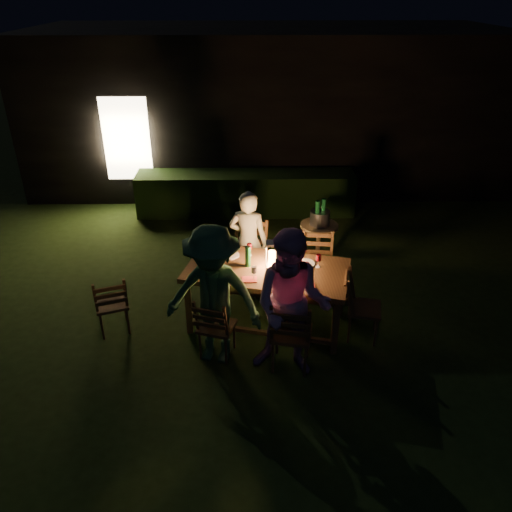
{
  "coord_description": "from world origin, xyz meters",
  "views": [
    {
      "loc": [
        -0.47,
        -5.4,
        4.0
      ],
      "look_at": [
        -0.36,
        0.29,
        0.89
      ],
      "focal_mm": 35.0,
      "sensor_mm": 36.0,
      "label": 1
    }
  ],
  "objects_px": {
    "chair_spare": "(113,314)",
    "person_house_side": "(248,242)",
    "chair_near_right": "(291,345)",
    "person_opp_left": "(213,297)",
    "chair_near_left": "(217,336)",
    "lantern": "(272,256)",
    "chair_far_left": "(248,270)",
    "chair_far_right": "(316,279)",
    "bottle_bucket_b": "(323,214)",
    "side_table": "(319,230)",
    "ice_bucket": "(320,218)",
    "person_opp_right": "(292,305)",
    "bottle_table": "(248,256)",
    "dining_table": "(267,274)",
    "bottle_bucket_a": "(317,216)",
    "chair_end": "(362,318)"
  },
  "relations": [
    {
      "from": "chair_near_right",
      "to": "ice_bucket",
      "type": "xyz_separation_m",
      "value": [
        0.6,
        2.29,
        0.58
      ]
    },
    {
      "from": "person_opp_right",
      "to": "bottle_bucket_a",
      "type": "distance_m",
      "value": 2.37
    },
    {
      "from": "ice_bucket",
      "to": "chair_end",
      "type": "bearing_deg",
      "value": -78.86
    },
    {
      "from": "person_opp_left",
      "to": "lantern",
      "type": "xyz_separation_m",
      "value": [
        0.7,
        0.72,
        0.12
      ]
    },
    {
      "from": "dining_table",
      "to": "chair_end",
      "type": "bearing_deg",
      "value": -0.02
    },
    {
      "from": "person_opp_right",
      "to": "bottle_bucket_b",
      "type": "xyz_separation_m",
      "value": [
        0.67,
        2.38,
        0.04
      ]
    },
    {
      "from": "person_opp_left",
      "to": "side_table",
      "type": "relative_size",
      "value": 2.25
    },
    {
      "from": "bottle_table",
      "to": "chair_near_left",
      "type": "bearing_deg",
      "value": -118.89
    },
    {
      "from": "lantern",
      "to": "chair_near_right",
      "type": "bearing_deg",
      "value": -78.19
    },
    {
      "from": "side_table",
      "to": "person_opp_left",
      "type": "bearing_deg",
      "value": -125.13
    },
    {
      "from": "chair_far_left",
      "to": "person_opp_left",
      "type": "height_order",
      "value": "person_opp_left"
    },
    {
      "from": "dining_table",
      "to": "chair_near_right",
      "type": "bearing_deg",
      "value": -59.66
    },
    {
      "from": "person_opp_left",
      "to": "lantern",
      "type": "bearing_deg",
      "value": 60.11
    },
    {
      "from": "chair_far_right",
      "to": "person_house_side",
      "type": "distance_m",
      "value": 1.1
    },
    {
      "from": "chair_spare",
      "to": "person_house_side",
      "type": "bearing_deg",
      "value": 11.66
    },
    {
      "from": "side_table",
      "to": "ice_bucket",
      "type": "bearing_deg",
      "value": 63.43
    },
    {
      "from": "person_opp_right",
      "to": "side_table",
      "type": "bearing_deg",
      "value": 89.46
    },
    {
      "from": "dining_table",
      "to": "chair_near_left",
      "type": "xyz_separation_m",
      "value": [
        -0.63,
        -0.63,
        -0.49
      ]
    },
    {
      "from": "dining_table",
      "to": "chair_near_left",
      "type": "distance_m",
      "value": 1.02
    },
    {
      "from": "chair_far_left",
      "to": "lantern",
      "type": "xyz_separation_m",
      "value": [
        0.31,
        -0.82,
        0.68
      ]
    },
    {
      "from": "chair_near_right",
      "to": "side_table",
      "type": "bearing_deg",
      "value": 86.33
    },
    {
      "from": "chair_far_right",
      "to": "chair_end",
      "type": "bearing_deg",
      "value": 124.16
    },
    {
      "from": "chair_far_right",
      "to": "chair_far_left",
      "type": "bearing_deg",
      "value": -7.5
    },
    {
      "from": "person_house_side",
      "to": "person_opp_right",
      "type": "bearing_deg",
      "value": 118.76
    },
    {
      "from": "person_opp_right",
      "to": "chair_far_right",
      "type": "bearing_deg",
      "value": 86.5
    },
    {
      "from": "person_opp_right",
      "to": "ice_bucket",
      "type": "height_order",
      "value": "person_opp_right"
    },
    {
      "from": "bottle_table",
      "to": "chair_spare",
      "type": "bearing_deg",
      "value": -173.66
    },
    {
      "from": "chair_spare",
      "to": "person_house_side",
      "type": "relative_size",
      "value": 0.58
    },
    {
      "from": "chair_near_left",
      "to": "lantern",
      "type": "xyz_separation_m",
      "value": [
        0.69,
        0.67,
        0.73
      ]
    },
    {
      "from": "chair_near_right",
      "to": "person_opp_left",
      "type": "distance_m",
      "value": 1.07
    },
    {
      "from": "chair_near_left",
      "to": "lantern",
      "type": "relative_size",
      "value": 2.56
    },
    {
      "from": "side_table",
      "to": "chair_spare",
      "type": "bearing_deg",
      "value": -151.11
    },
    {
      "from": "chair_far_left",
      "to": "chair_far_right",
      "type": "bearing_deg",
      "value": -177.71
    },
    {
      "from": "chair_spare",
      "to": "bottle_table",
      "type": "distance_m",
      "value": 1.89
    },
    {
      "from": "person_opp_left",
      "to": "lantern",
      "type": "height_order",
      "value": "person_opp_left"
    },
    {
      "from": "chair_near_left",
      "to": "person_house_side",
      "type": "height_order",
      "value": "person_house_side"
    },
    {
      "from": "chair_end",
      "to": "bottle_table",
      "type": "bearing_deg",
      "value": -91.33
    },
    {
      "from": "chair_spare",
      "to": "chair_near_left",
      "type": "bearing_deg",
      "value": -39.32
    },
    {
      "from": "lantern",
      "to": "bottle_bucket_b",
      "type": "relative_size",
      "value": 1.09
    },
    {
      "from": "chair_near_right",
      "to": "person_house_side",
      "type": "xyz_separation_m",
      "value": [
        -0.48,
        1.76,
        0.46
      ]
    },
    {
      "from": "bottle_table",
      "to": "dining_table",
      "type": "bearing_deg",
      "value": -14.23
    },
    {
      "from": "chair_far_right",
      "to": "person_house_side",
      "type": "bearing_deg",
      "value": -10.23
    },
    {
      "from": "chair_end",
      "to": "bottle_bucket_a",
      "type": "distance_m",
      "value": 1.86
    },
    {
      "from": "bottle_bucket_a",
      "to": "side_table",
      "type": "bearing_deg",
      "value": 38.66
    },
    {
      "from": "chair_end",
      "to": "person_opp_right",
      "type": "relative_size",
      "value": 0.53
    },
    {
      "from": "person_opp_right",
      "to": "person_opp_left",
      "type": "xyz_separation_m",
      "value": [
        -0.87,
        0.22,
        -0.02
      ]
    },
    {
      "from": "chair_far_left",
      "to": "person_opp_left",
      "type": "bearing_deg",
      "value": 92.37
    },
    {
      "from": "ice_bucket",
      "to": "bottle_bucket_a",
      "type": "height_order",
      "value": "bottle_bucket_a"
    },
    {
      "from": "chair_near_left",
      "to": "bottle_bucket_b",
      "type": "relative_size",
      "value": 2.8
    },
    {
      "from": "person_opp_right",
      "to": "side_table",
      "type": "height_order",
      "value": "person_opp_right"
    }
  ]
}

